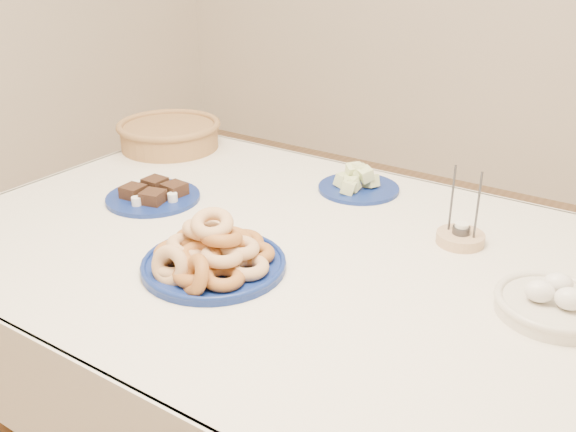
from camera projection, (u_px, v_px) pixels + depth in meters
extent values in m
cylinder|color=brown|center=(195.00, 252.00, 2.26)|extent=(0.06, 0.06, 0.72)
cube|color=silver|center=(300.00, 253.00, 1.45)|extent=(1.70, 1.10, 0.02)
cube|color=silver|center=(400.00, 220.00, 1.92)|extent=(1.70, 0.01, 0.28)
cube|color=silver|center=(64.00, 217.00, 1.93)|extent=(0.01, 1.10, 0.28)
cylinder|color=navy|center=(214.00, 265.00, 1.36)|extent=(0.34, 0.34, 0.02)
torus|color=navy|center=(214.00, 262.00, 1.35)|extent=(0.34, 0.34, 0.01)
torus|color=#B67E4C|center=(248.00, 267.00, 1.31)|extent=(0.11, 0.11, 0.03)
torus|color=brown|center=(254.00, 254.00, 1.36)|extent=(0.10, 0.10, 0.03)
torus|color=brown|center=(244.00, 242.00, 1.41)|extent=(0.12, 0.12, 0.04)
torus|color=#B67E4C|center=(219.00, 239.00, 1.42)|extent=(0.12, 0.12, 0.03)
torus|color=brown|center=(192.00, 241.00, 1.41)|extent=(0.13, 0.13, 0.04)
torus|color=brown|center=(174.00, 252.00, 1.36)|extent=(0.10, 0.10, 0.04)
torus|color=#B67E4C|center=(174.00, 266.00, 1.31)|extent=(0.10, 0.10, 0.04)
torus|color=brown|center=(194.00, 274.00, 1.28)|extent=(0.09, 0.09, 0.03)
torus|color=brown|center=(223.00, 277.00, 1.27)|extent=(0.11, 0.11, 0.03)
torus|color=#B67E4C|center=(238.00, 248.00, 1.33)|extent=(0.13, 0.13, 0.03)
torus|color=brown|center=(232.00, 238.00, 1.37)|extent=(0.13, 0.13, 0.05)
torus|color=#B67E4C|center=(215.00, 234.00, 1.38)|extent=(0.13, 0.13, 0.05)
torus|color=brown|center=(194.00, 238.00, 1.37)|extent=(0.12, 0.13, 0.04)
torus|color=#B67E4C|center=(187.00, 248.00, 1.33)|extent=(0.13, 0.12, 0.06)
torus|color=brown|center=(200.00, 256.00, 1.29)|extent=(0.13, 0.13, 0.04)
torus|color=#B67E4C|center=(222.00, 256.00, 1.29)|extent=(0.09, 0.09, 0.03)
torus|color=brown|center=(221.00, 237.00, 1.31)|extent=(0.11, 0.11, 0.05)
torus|color=#B67E4C|center=(203.00, 230.00, 1.34)|extent=(0.12, 0.12, 0.05)
torus|color=#B67E4C|center=(212.00, 223.00, 1.31)|extent=(0.13, 0.13, 0.05)
torus|color=#B67E4C|center=(170.00, 267.00, 1.28)|extent=(0.09, 0.06, 0.09)
torus|color=brown|center=(195.00, 276.00, 1.25)|extent=(0.11, 0.10, 0.09)
cylinder|color=navy|center=(359.00, 188.00, 1.76)|extent=(0.25, 0.25, 0.01)
cube|color=#BFCF83|center=(361.00, 172.00, 1.74)|extent=(0.05, 0.05, 0.04)
cube|color=#BFCF83|center=(371.00, 181.00, 1.75)|extent=(0.05, 0.05, 0.04)
cube|color=#BFCF83|center=(359.00, 172.00, 1.74)|extent=(0.04, 0.05, 0.04)
cube|color=#BFCF83|center=(349.00, 184.00, 1.72)|extent=(0.05, 0.05, 0.04)
cube|color=#BFCF83|center=(357.00, 170.00, 1.75)|extent=(0.05, 0.05, 0.04)
cube|color=#BFCF83|center=(343.00, 180.00, 1.75)|extent=(0.04, 0.04, 0.04)
cube|color=#BFCF83|center=(350.00, 185.00, 1.72)|extent=(0.05, 0.05, 0.04)
cube|color=#BFCF83|center=(359.00, 171.00, 1.74)|extent=(0.05, 0.05, 0.05)
cube|color=#BFCF83|center=(366.00, 174.00, 1.72)|extent=(0.05, 0.05, 0.05)
cube|color=#BFCF83|center=(361.00, 172.00, 1.74)|extent=(0.05, 0.05, 0.04)
cube|color=#BFCF83|center=(352.00, 185.00, 1.72)|extent=(0.04, 0.04, 0.05)
cube|color=#BFCF83|center=(353.00, 171.00, 1.75)|extent=(0.05, 0.05, 0.04)
cube|color=#BFCF83|center=(348.00, 187.00, 1.70)|extent=(0.05, 0.05, 0.04)
cylinder|color=navy|center=(153.00, 198.00, 1.70)|extent=(0.28, 0.28, 0.01)
cube|color=black|center=(133.00, 191.00, 1.68)|extent=(0.06, 0.06, 0.03)
cube|color=black|center=(153.00, 197.00, 1.64)|extent=(0.07, 0.07, 0.03)
cube|color=black|center=(155.00, 184.00, 1.73)|extent=(0.05, 0.05, 0.03)
cube|color=black|center=(175.00, 189.00, 1.69)|extent=(0.06, 0.06, 0.03)
cylinder|color=white|center=(136.00, 185.00, 1.73)|extent=(0.03, 0.03, 0.02)
cylinder|color=white|center=(137.00, 201.00, 1.63)|extent=(0.03, 0.03, 0.02)
cylinder|color=white|center=(173.00, 197.00, 1.66)|extent=(0.03, 0.03, 0.02)
cylinder|color=brown|center=(170.00, 137.00, 2.08)|extent=(0.38, 0.38, 0.08)
torus|color=brown|center=(169.00, 125.00, 2.06)|extent=(0.40, 0.40, 0.02)
cylinder|color=tan|center=(460.00, 238.00, 1.46)|extent=(0.12, 0.12, 0.03)
cylinder|color=#3A3A3F|center=(461.00, 230.00, 1.45)|extent=(0.04, 0.04, 0.02)
cylinder|color=white|center=(462.00, 225.00, 1.45)|extent=(0.04, 0.04, 0.01)
cylinder|color=#3A3A3F|center=(452.00, 198.00, 1.44)|extent=(0.01, 0.01, 0.16)
cylinder|color=#3A3A3F|center=(478.00, 205.00, 1.41)|extent=(0.01, 0.01, 0.16)
cylinder|color=beige|center=(552.00, 307.00, 1.20)|extent=(0.26, 0.26, 0.03)
torus|color=beige|center=(554.00, 301.00, 1.19)|extent=(0.27, 0.27, 0.02)
ellipsoid|color=white|center=(540.00, 291.00, 1.18)|extent=(0.06, 0.06, 0.04)
ellipsoid|color=white|center=(570.00, 299.00, 1.16)|extent=(0.06, 0.06, 0.04)
ellipsoid|color=white|center=(558.00, 284.00, 1.21)|extent=(0.06, 0.06, 0.04)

